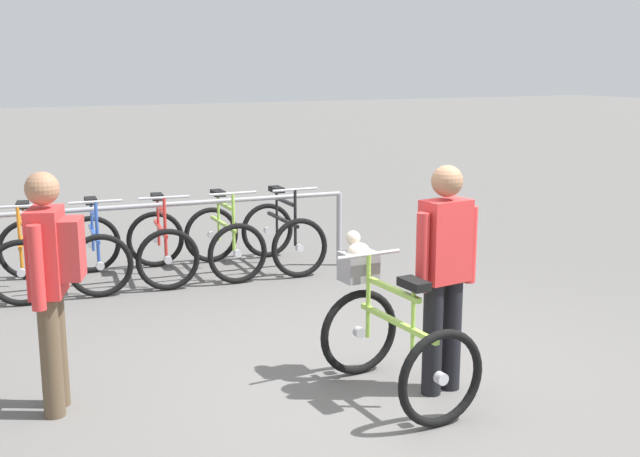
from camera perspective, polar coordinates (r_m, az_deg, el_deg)
name	(u,v)px	position (r m, az deg, el deg)	size (l,w,h in m)	color
ground_plane	(378,389)	(5.93, 4.18, -11.34)	(80.00, 80.00, 0.00)	#605E5B
bike_rack_rail	(173,219)	(8.64, -10.46, 0.65)	(3.90, 0.34, 0.88)	#99999E
racked_bike_orange	(25,257)	(8.73, -20.35, -1.92)	(0.84, 1.20, 0.97)	black
racked_bike_blue	(95,251)	(8.77, -15.78, -1.56)	(0.76, 1.17, 0.98)	black
racked_bike_red	(161,246)	(8.86, -11.28, -1.21)	(0.80, 1.18, 0.98)	black
racked_bike_lime	(224,240)	(9.00, -6.90, -0.85)	(0.71, 1.11, 0.97)	black
racked_bike_black	(283,236)	(9.20, -2.68, -0.51)	(0.70, 1.13, 0.98)	black
featured_bicycle	(388,327)	(5.71, 4.85, -7.05)	(0.71, 1.22, 1.09)	black
person_with_featured_bike	(444,269)	(5.65, 8.89, -2.89)	(0.53, 0.24, 1.64)	black
pedestrian_with_backpack	(52,277)	(5.55, -18.64, -3.32)	(0.41, 0.51, 1.64)	brown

